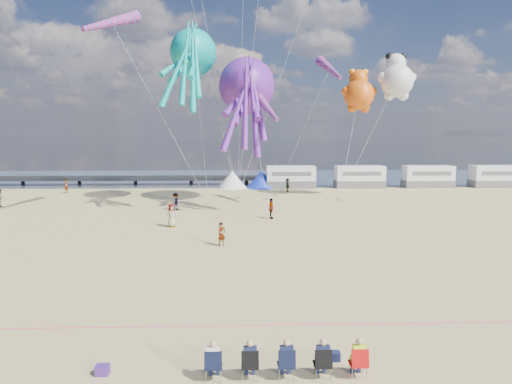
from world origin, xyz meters
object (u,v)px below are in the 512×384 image
motorhome_3 (495,176)px  sandbag_e (238,198)px  kite_octopus_purple (247,86)px  kite_octopus_teal (194,53)px  beachgoer_2 (176,202)px  standing_person (222,234)px  beachgoer_1 (0,198)px  sandbag_c (339,200)px  beachgoer_3 (271,209)px  tent_blue (261,179)px  spectator_row (286,358)px  cooler_purple (102,370)px  sandbag_a (209,203)px  motorhome_1 (359,177)px  beachgoer_5 (66,186)px  windsock_left (112,22)px  kite_panda (397,81)px  beachgoer_4 (288,185)px  windsock_right (268,108)px  sandbag_b (267,199)px  cooler_navy (334,356)px  motorhome_2 (428,177)px  beachgoer_0 (171,216)px  sandbag_d (276,195)px  windsock_mid (330,69)px  tent_white (232,179)px  kite_teddy_orange (359,95)px  motorhome_0 (291,177)px

motorhome_3 → sandbag_e: motorhome_3 is taller
kite_octopus_purple → kite_octopus_teal: bearing=-165.9°
beachgoer_2 → standing_person: bearing=25.1°
beachgoer_1 → sandbag_c: 35.40m
beachgoer_3 → kite_octopus_teal: (-7.44, 9.12, 14.73)m
kite_octopus_teal → tent_blue: bearing=82.9°
tent_blue → kite_octopus_teal: kite_octopus_teal is taller
spectator_row → cooler_purple: bearing=176.3°
tent_blue → sandbag_a: 15.65m
motorhome_1 → standing_person: bearing=-118.5°
beachgoer_5 → windsock_left: 25.35m
beachgoer_2 → kite_panda: (23.59, 7.20, 12.31)m
beachgoer_4 → beachgoer_5: 27.83m
windsock_right → beachgoer_3: bearing=-107.8°
motorhome_1 → sandbag_c: size_ratio=13.20×
spectator_row → sandbag_c: spectator_row is taller
sandbag_a → sandbag_b: (6.33, 3.13, 0.00)m
cooler_navy → sandbag_a: (-6.50, 33.47, -0.04)m
motorhome_2 → kite_octopus_teal: 36.31m
sandbag_a → motorhome_2: bearing=26.1°
tent_blue → beachgoer_5: 25.09m
beachgoer_0 → beachgoer_5: bearing=99.6°
kite_octopus_purple → kite_panda: size_ratio=2.01×
cooler_navy → kite_octopus_teal: size_ratio=0.03×
beachgoer_5 → sandbag_d: 26.29m
windsock_mid → beachgoer_5: bearing=144.5°
beachgoer_3 → kite_octopus_purple: 15.20m
kite_octopus_teal → windsock_right: (7.29, -5.97, -5.95)m
standing_person → sandbag_e: bearing=51.0°
motorhome_2 → standing_person: (-27.04, -32.25, -0.71)m
beachgoer_0 → sandbag_c: bearing=11.9°
beachgoer_0 → kite_octopus_purple: size_ratio=0.15×
beachgoer_1 → sandbag_a: bearing=-133.8°
motorhome_1 → motorhome_3: 19.00m
kite_octopus_purple → beachgoer_2: bearing=-136.3°
tent_white → cooler_purple: size_ratio=10.00×
standing_person → sandbag_b: bearing=42.1°
motorhome_2 → beachgoer_1: size_ratio=3.65×
beachgoer_0 → motorhome_1: bearing=22.1°
sandbag_d → kite_panda: (13.16, -2.52, 13.05)m
tent_blue → sandbag_e: 10.93m
windsock_left → spectator_row: bearing=-42.5°
motorhome_1 → beachgoer_3: size_ratio=3.68×
motorhome_3 → windsock_mid: bearing=-147.6°
motorhome_2 → beachgoer_3: 32.40m
beachgoer_2 → sandbag_c: (17.16, 5.69, -0.74)m
sandbag_e → kite_teddy_orange: bearing=0.9°
beachgoer_3 → sandbag_e: (-3.02, 12.27, -0.79)m
cooler_purple → beachgoer_1: bearing=121.3°
sandbag_a → motorhome_0: bearing=54.6°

